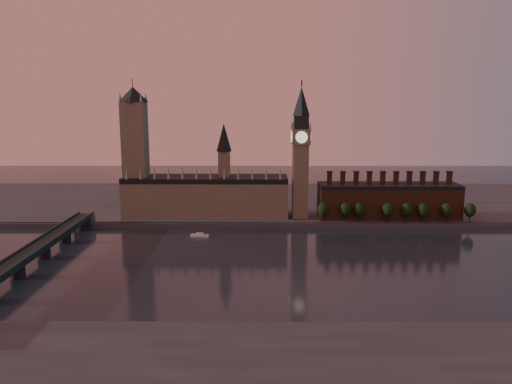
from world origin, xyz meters
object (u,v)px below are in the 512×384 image
westminster_bridge (29,257)px  river_boat (200,235)px  victoria_tower (135,147)px  big_ben (301,151)px

westminster_bridge → river_boat: westminster_bridge is taller
victoria_tower → river_boat: victoria_tower is taller
river_boat → victoria_tower: bearing=145.2°
westminster_bridge → river_boat: size_ratio=14.86×
victoria_tower → westminster_bridge: bearing=-106.6°
victoria_tower → westminster_bridge: (-35.00, -117.70, -51.65)m
victoria_tower → river_boat: size_ratio=8.03×
victoria_tower → river_boat: (55.29, -48.61, -58.08)m
river_boat → westminster_bridge: bearing=-136.0°
big_ben → westminster_bridge: 205.83m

